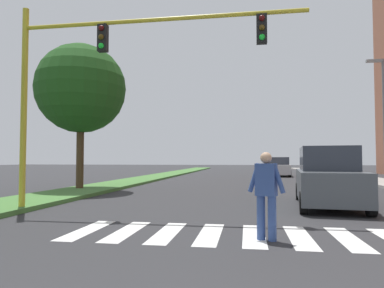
{
  "coord_description": "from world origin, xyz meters",
  "views": [
    {
      "loc": [
        -0.13,
        -1.07,
        1.55
      ],
      "look_at": [
        -2.94,
        16.71,
        2.35
      ],
      "focal_mm": 32.51,
      "sensor_mm": 36.0,
      "label": 1
    }
  ],
  "objects_px": {
    "tree_mid": "(81,89)",
    "pedestrian_performer": "(266,191)",
    "street_lamp_right": "(382,109)",
    "sedan_midblock": "(281,167)",
    "sedan_distant": "(272,166)",
    "traffic_light_gantry": "(101,64)",
    "suv_crossing": "(328,178)"
  },
  "relations": [
    {
      "from": "tree_mid",
      "to": "pedestrian_performer",
      "type": "relative_size",
      "value": 4.23
    },
    {
      "from": "pedestrian_performer",
      "to": "street_lamp_right",
      "type": "bearing_deg",
      "value": 63.46
    },
    {
      "from": "street_lamp_right",
      "to": "sedan_midblock",
      "type": "xyz_separation_m",
      "value": [
        -4.99,
        10.87,
        -3.78
      ]
    },
    {
      "from": "street_lamp_right",
      "to": "sedan_distant",
      "type": "xyz_separation_m",
      "value": [
        -5.14,
        19.4,
        -3.78
      ]
    },
    {
      "from": "tree_mid",
      "to": "sedan_distant",
      "type": "distance_m",
      "value": 28.28
    },
    {
      "from": "street_lamp_right",
      "to": "sedan_distant",
      "type": "relative_size",
      "value": 1.65
    },
    {
      "from": "traffic_light_gantry",
      "to": "tree_mid",
      "type": "bearing_deg",
      "value": 120.85
    },
    {
      "from": "tree_mid",
      "to": "traffic_light_gantry",
      "type": "bearing_deg",
      "value": -59.15
    },
    {
      "from": "street_lamp_right",
      "to": "sedan_distant",
      "type": "bearing_deg",
      "value": 104.83
    },
    {
      "from": "suv_crossing",
      "to": "sedan_midblock",
      "type": "xyz_separation_m",
      "value": [
        0.46,
        21.12,
        -0.12
      ]
    },
    {
      "from": "sedan_midblock",
      "to": "sedan_distant",
      "type": "bearing_deg",
      "value": 91.01
    },
    {
      "from": "traffic_light_gantry",
      "to": "pedestrian_performer",
      "type": "bearing_deg",
      "value": -29.94
    },
    {
      "from": "traffic_light_gantry",
      "to": "street_lamp_right",
      "type": "distance_m",
      "value": 17.79
    },
    {
      "from": "suv_crossing",
      "to": "pedestrian_performer",
      "type": "bearing_deg",
      "value": -113.63
    },
    {
      "from": "traffic_light_gantry",
      "to": "sedan_distant",
      "type": "distance_m",
      "value": 33.22
    },
    {
      "from": "suv_crossing",
      "to": "sedan_distant",
      "type": "xyz_separation_m",
      "value": [
        0.31,
        29.65,
        -0.12
      ]
    },
    {
      "from": "sedan_midblock",
      "to": "pedestrian_performer",
      "type": "bearing_deg",
      "value": -95.95
    },
    {
      "from": "pedestrian_performer",
      "to": "sedan_midblock",
      "type": "bearing_deg",
      "value": 84.05
    },
    {
      "from": "street_lamp_right",
      "to": "tree_mid",
      "type": "bearing_deg",
      "value": -158.93
    },
    {
      "from": "tree_mid",
      "to": "sedan_midblock",
      "type": "bearing_deg",
      "value": 56.69
    },
    {
      "from": "traffic_light_gantry",
      "to": "pedestrian_performer",
      "type": "distance_m",
      "value": 6.28
    },
    {
      "from": "traffic_light_gantry",
      "to": "pedestrian_performer",
      "type": "relative_size",
      "value": 4.97
    },
    {
      "from": "tree_mid",
      "to": "sedan_distant",
      "type": "xyz_separation_m",
      "value": [
        11.1,
        25.66,
        -4.25
      ]
    },
    {
      "from": "street_lamp_right",
      "to": "pedestrian_performer",
      "type": "distance_m",
      "value": 17.69
    },
    {
      "from": "tree_mid",
      "to": "street_lamp_right",
      "type": "xyz_separation_m",
      "value": [
        16.24,
        6.26,
        -0.47
      ]
    },
    {
      "from": "pedestrian_performer",
      "to": "sedan_midblock",
      "type": "relative_size",
      "value": 0.36
    },
    {
      "from": "tree_mid",
      "to": "street_lamp_right",
      "type": "distance_m",
      "value": 17.41
    },
    {
      "from": "street_lamp_right",
      "to": "sedan_midblock",
      "type": "height_order",
      "value": "street_lamp_right"
    },
    {
      "from": "sedan_midblock",
      "to": "suv_crossing",
      "type": "bearing_deg",
      "value": -91.24
    },
    {
      "from": "traffic_light_gantry",
      "to": "suv_crossing",
      "type": "xyz_separation_m",
      "value": [
        6.86,
        2.6,
        -3.41
      ]
    },
    {
      "from": "tree_mid",
      "to": "suv_crossing",
      "type": "distance_m",
      "value": 12.23
    },
    {
      "from": "suv_crossing",
      "to": "sedan_midblock",
      "type": "height_order",
      "value": "suv_crossing"
    }
  ]
}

